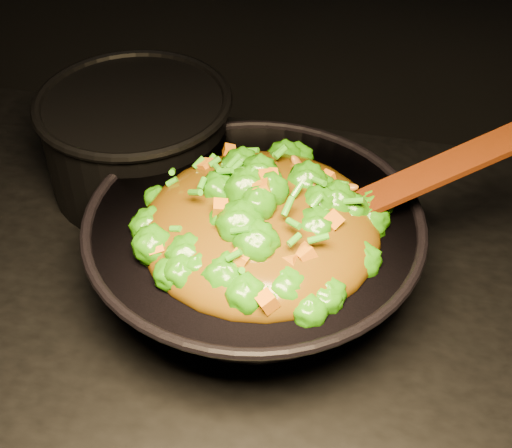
# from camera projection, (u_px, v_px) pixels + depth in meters

# --- Properties ---
(wok) EXTENTS (0.46, 0.46, 0.11)m
(wok) POSITION_uv_depth(u_px,v_px,m) (254.00, 253.00, 0.84)
(wok) COLOR black
(wok) RESTS_ON stovetop
(stir_fry) EXTENTS (0.33, 0.33, 0.09)m
(stir_fry) POSITION_uv_depth(u_px,v_px,m) (261.00, 200.00, 0.76)
(stir_fry) COLOR #287A08
(stir_fry) RESTS_ON wok
(spatula) EXTENTS (0.24, 0.14, 0.11)m
(spatula) POSITION_uv_depth(u_px,v_px,m) (409.00, 183.00, 0.78)
(spatula) COLOR #330D04
(spatula) RESTS_ON wok
(back_pot) EXTENTS (0.31, 0.31, 0.14)m
(back_pot) POSITION_uv_depth(u_px,v_px,m) (138.00, 142.00, 0.97)
(back_pot) COLOR black
(back_pot) RESTS_ON stovetop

